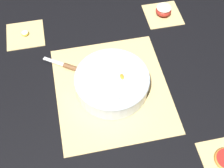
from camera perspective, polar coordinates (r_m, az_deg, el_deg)
ground_plane at (r=1.09m, az=0.00°, el=-1.01°), size 6.00×6.00×0.00m
bamboo_mat_center at (r=1.09m, az=0.00°, el=-0.92°), size 0.44×0.39×0.01m
coaster_mat_near_right at (r=1.35m, az=9.27°, el=12.45°), size 0.15×0.15×0.01m
coaster_mat_far_right at (r=1.30m, az=-15.58°, el=8.70°), size 0.15×0.15×0.01m
fruit_salad_bowl at (r=1.05m, az=-0.04°, el=0.35°), size 0.26×0.26×0.08m
paring_knife at (r=1.14m, az=-7.88°, el=3.17°), size 0.09×0.12×0.02m
apple_half at (r=1.34m, az=9.39°, el=13.13°), size 0.06×0.06×0.04m
banana_coin_single at (r=1.30m, az=-15.65°, el=8.92°), size 0.03×0.03×0.01m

